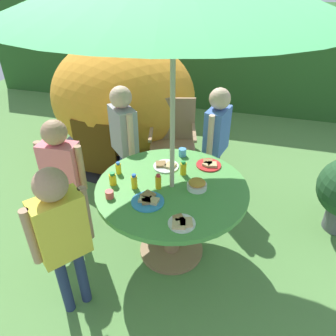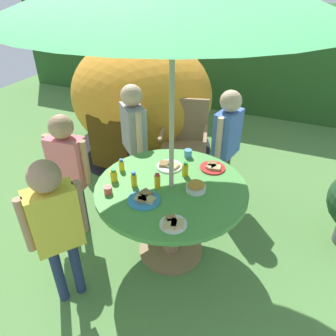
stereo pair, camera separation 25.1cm
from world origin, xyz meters
name	(u,v)px [view 2 (the right image)]	position (x,y,z in m)	size (l,w,h in m)	color
ground_plane	(171,251)	(0.00, 0.00, -0.01)	(10.00, 10.00, 0.02)	#548442
hedge_backdrop	(255,59)	(0.00, 3.76, 0.85)	(9.00, 0.70, 1.71)	#285623
garden_table	(171,202)	(0.00, 0.00, 0.56)	(1.22, 1.22, 0.72)	#93704C
wooden_chair	(184,138)	(-0.30, 1.15, 0.55)	(0.61, 0.59, 0.97)	#93704C
dome_tent	(142,96)	(-1.12, 1.72, 0.74)	(2.00, 2.00, 1.49)	orange
child_in_blue_shirt	(227,134)	(0.21, 0.96, 0.79)	(0.24, 0.41, 1.23)	brown
child_in_grey_shirt	(134,128)	(-0.69, 0.68, 0.80)	(0.36, 0.36, 1.26)	navy
child_in_pink_shirt	(68,162)	(-0.94, -0.07, 0.77)	(0.41, 0.21, 1.21)	#3F3F47
child_in_yellow_shirt	(55,219)	(-0.55, -0.72, 0.79)	(0.33, 0.36, 1.23)	navy
snack_bowl	(196,187)	(0.20, 0.02, 0.76)	(0.16, 0.16, 0.08)	white
plate_center_back	(169,166)	(-0.13, 0.26, 0.74)	(0.22, 0.22, 0.03)	white
plate_far_right	(144,199)	(-0.12, -0.24, 0.74)	(0.25, 0.25, 0.03)	#338CD8
plate_near_left	(213,167)	(0.23, 0.38, 0.74)	(0.22, 0.22, 0.03)	red
plate_mid_right	(173,223)	(0.18, -0.41, 0.74)	(0.19, 0.19, 0.03)	white
juice_bottle_near_right	(114,175)	(-0.46, -0.10, 0.77)	(0.06, 0.06, 0.11)	yellow
juice_bottle_far_left	(134,179)	(-0.28, -0.10, 0.78)	(0.05, 0.05, 0.12)	yellow
juice_bottle_center_front	(185,169)	(0.05, 0.19, 0.78)	(0.05, 0.05, 0.12)	yellow
juice_bottle_mid_left	(122,165)	(-0.48, 0.06, 0.77)	(0.05, 0.05, 0.11)	yellow
juice_bottle_front_edge	(157,181)	(-0.10, -0.05, 0.78)	(0.05, 0.05, 0.13)	yellow
cup_near	(188,153)	(-0.03, 0.49, 0.76)	(0.07, 0.07, 0.07)	#4C99D8
cup_far	(108,190)	(-0.41, -0.27, 0.75)	(0.06, 0.06, 0.06)	#E04C47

